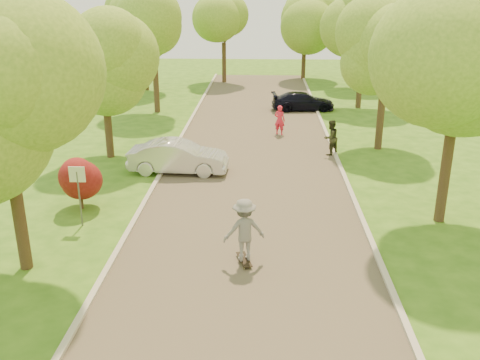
% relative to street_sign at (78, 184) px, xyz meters
% --- Properties ---
extents(ground, '(100.00, 100.00, 0.00)m').
position_rel_street_sign_xyz_m(ground, '(5.80, -4.00, -1.56)').
color(ground, '#316217').
rests_on(ground, ground).
extents(road, '(8.00, 60.00, 0.01)m').
position_rel_street_sign_xyz_m(road, '(5.80, 4.00, -1.56)').
color(road, '#4C4438').
rests_on(road, ground).
extents(curb_left, '(0.18, 60.00, 0.12)m').
position_rel_street_sign_xyz_m(curb_left, '(1.75, 4.00, -1.50)').
color(curb_left, '#B2AD9E').
rests_on(curb_left, ground).
extents(curb_right, '(0.18, 60.00, 0.12)m').
position_rel_street_sign_xyz_m(curb_right, '(9.85, 4.00, -1.50)').
color(curb_right, '#B2AD9E').
rests_on(curb_right, ground).
extents(street_sign, '(0.55, 0.06, 2.17)m').
position_rel_street_sign_xyz_m(street_sign, '(0.00, 0.00, 0.00)').
color(street_sign, '#59595E').
rests_on(street_sign, ground).
extents(red_shrub, '(1.70, 1.70, 1.95)m').
position_rel_street_sign_xyz_m(red_shrub, '(-0.50, 1.50, -0.47)').
color(red_shrub, '#382619').
rests_on(red_shrub, ground).
extents(tree_l_mida, '(4.71, 4.60, 7.39)m').
position_rel_street_sign_xyz_m(tree_l_mida, '(-0.50, -3.00, 3.61)').
color(tree_l_mida, '#382619').
rests_on(tree_l_mida, ground).
extents(tree_l_midb, '(4.30, 4.20, 6.62)m').
position_rel_street_sign_xyz_m(tree_l_midb, '(-1.01, 8.00, 3.02)').
color(tree_l_midb, '#382619').
rests_on(tree_l_midb, ground).
extents(tree_l_far, '(4.92, 4.80, 7.79)m').
position_rel_street_sign_xyz_m(tree_l_far, '(-0.59, 18.00, 3.90)').
color(tree_l_far, '#382619').
rests_on(tree_l_far, ground).
extents(tree_r_mida, '(5.13, 5.00, 7.95)m').
position_rel_street_sign_xyz_m(tree_r_mida, '(12.82, 1.00, 3.97)').
color(tree_r_mida, '#382619').
rests_on(tree_r_mida, ground).
extents(tree_r_midb, '(4.51, 4.40, 7.01)m').
position_rel_street_sign_xyz_m(tree_r_midb, '(12.40, 10.00, 3.32)').
color(tree_r_midb, '#382619').
rests_on(tree_r_midb, ground).
extents(tree_r_far, '(5.33, 5.20, 8.34)m').
position_rel_street_sign_xyz_m(tree_r_far, '(13.03, 20.00, 4.27)').
color(tree_r_far, '#382619').
rests_on(tree_r_far, ground).
extents(tree_bg_a, '(5.12, 5.00, 7.72)m').
position_rel_street_sign_xyz_m(tree_bg_a, '(-2.98, 26.00, 3.75)').
color(tree_bg_a, '#382619').
rests_on(tree_bg_a, ground).
extents(tree_bg_b, '(5.12, 5.00, 7.95)m').
position_rel_street_sign_xyz_m(tree_bg_b, '(14.02, 28.00, 3.97)').
color(tree_bg_b, '#382619').
rests_on(tree_bg_b, ground).
extents(tree_bg_c, '(4.92, 4.80, 7.33)m').
position_rel_street_sign_xyz_m(tree_bg_c, '(3.01, 30.00, 3.46)').
color(tree_bg_c, '#382619').
rests_on(tree_bg_c, ground).
extents(tree_bg_d, '(5.12, 5.00, 7.72)m').
position_rel_street_sign_xyz_m(tree_bg_d, '(10.02, 32.00, 3.75)').
color(tree_bg_d, '#382619').
rests_on(tree_bg_d, ground).
extents(silver_sedan, '(4.47, 1.72, 1.45)m').
position_rel_street_sign_xyz_m(silver_sedan, '(2.50, 5.82, -0.84)').
color(silver_sedan, silver).
rests_on(silver_sedan, ground).
extents(dark_sedan, '(4.34, 2.09, 1.22)m').
position_rel_street_sign_xyz_m(dark_sedan, '(8.92, 18.99, -0.96)').
color(dark_sedan, black).
rests_on(dark_sedan, ground).
extents(longboard, '(0.54, 1.03, 0.12)m').
position_rel_street_sign_xyz_m(longboard, '(5.76, -2.43, -1.46)').
color(longboard, black).
rests_on(longboard, ground).
extents(skateboarder, '(1.40, 1.04, 1.94)m').
position_rel_street_sign_xyz_m(skateboarder, '(5.76, -2.43, -0.47)').
color(skateboarder, slate).
rests_on(skateboarder, longboard).
extents(person_striped, '(0.71, 0.59, 1.68)m').
position_rel_street_sign_xyz_m(person_striped, '(7.19, 12.56, -0.73)').
color(person_striped, red).
rests_on(person_striped, ground).
extents(person_olive, '(1.08, 1.06, 1.75)m').
position_rel_street_sign_xyz_m(person_olive, '(9.60, 8.82, -0.69)').
color(person_olive, '#2C2F1C').
rests_on(person_olive, ground).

